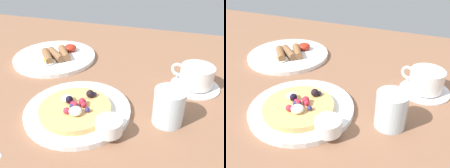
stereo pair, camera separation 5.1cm
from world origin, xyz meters
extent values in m
cube|color=#885D43|center=(0.00, 0.00, -0.01)|extent=(2.08, 1.19, 0.03)
cylinder|color=white|center=(-0.01, -0.07, 0.01)|extent=(0.25, 0.25, 0.01)
cylinder|color=#DFAB61|center=(-0.01, -0.08, 0.02)|extent=(0.17, 0.17, 0.01)
sphere|color=navy|center=(-0.01, -0.08, 0.03)|extent=(0.01, 0.01, 0.01)
sphere|color=black|center=(-0.03, -0.07, 0.04)|extent=(0.02, 0.02, 0.02)
sphere|color=navy|center=(0.02, -0.09, 0.03)|extent=(0.01, 0.01, 0.01)
sphere|color=navy|center=(-0.02, -0.09, 0.03)|extent=(0.01, 0.01, 0.01)
sphere|color=red|center=(0.00, -0.07, 0.04)|extent=(0.02, 0.02, 0.02)
sphere|color=#BF293D|center=(-0.02, -0.11, 0.03)|extent=(0.01, 0.01, 0.01)
sphere|color=#BF263A|center=(0.01, -0.08, 0.03)|extent=(0.01, 0.01, 0.01)
sphere|color=#CC1F42|center=(-0.02, -0.08, 0.03)|extent=(0.01, 0.01, 0.01)
sphere|color=black|center=(0.01, -0.03, 0.04)|extent=(0.02, 0.02, 0.02)
sphere|color=red|center=(-0.01, -0.08, 0.03)|extent=(0.01, 0.01, 0.01)
sphere|color=navy|center=(-0.01, -0.09, 0.03)|extent=(0.01, 0.01, 0.01)
sphere|color=navy|center=(0.01, -0.03, 0.03)|extent=(0.01, 0.01, 0.01)
ellipsoid|color=white|center=(0.00, -0.11, 0.04)|extent=(0.03, 0.03, 0.02)
ellipsoid|color=white|center=(-0.04, -0.07, 0.04)|extent=(0.03, 0.03, 0.02)
cylinder|color=white|center=(0.08, -0.12, 0.03)|extent=(0.06, 0.06, 0.03)
cylinder|color=#602D11|center=(0.08, -0.12, 0.03)|extent=(0.05, 0.05, 0.00)
cylinder|color=white|center=(-0.21, 0.18, 0.01)|extent=(0.27, 0.27, 0.01)
cylinder|color=brown|center=(-0.18, 0.19, 0.03)|extent=(0.07, 0.09, 0.02)
cylinder|color=brown|center=(-0.20, 0.17, 0.03)|extent=(0.08, 0.08, 0.02)
cylinder|color=brown|center=(-0.22, 0.15, 0.03)|extent=(0.08, 0.08, 0.02)
ellipsoid|color=white|center=(-0.21, 0.13, 0.02)|extent=(0.06, 0.05, 0.01)
sphere|color=yellow|center=(-0.21, 0.13, 0.02)|extent=(0.02, 0.02, 0.02)
ellipsoid|color=#B12918|center=(-0.18, 0.23, 0.02)|extent=(0.04, 0.04, 0.02)
cylinder|color=white|center=(0.25, 0.14, 0.00)|extent=(0.13, 0.13, 0.01)
cylinder|color=white|center=(0.25, 0.14, 0.04)|extent=(0.09, 0.09, 0.06)
torus|color=white|center=(0.20, 0.15, 0.04)|extent=(0.04, 0.02, 0.04)
cylinder|color=#8C6140|center=(0.25, 0.14, 0.05)|extent=(0.08, 0.08, 0.00)
cylinder|color=silver|center=(0.19, -0.04, 0.04)|extent=(0.07, 0.07, 0.08)
camera|label=1|loc=(0.20, -0.49, 0.37)|focal=39.65mm
camera|label=2|loc=(0.25, -0.48, 0.37)|focal=39.65mm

